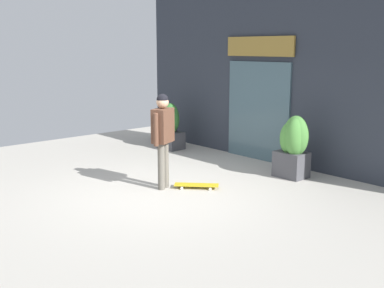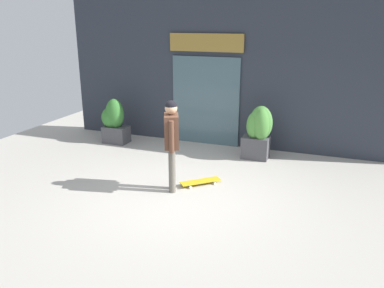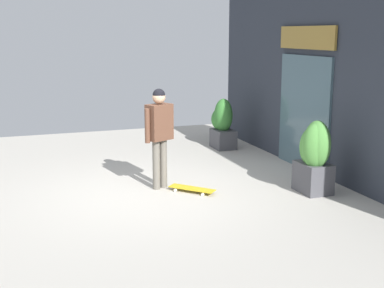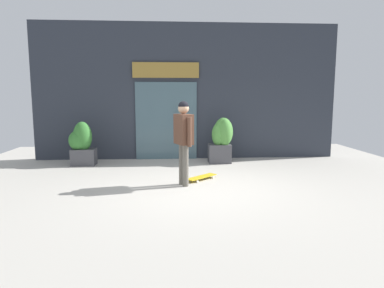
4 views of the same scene
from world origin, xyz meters
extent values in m
plane|color=#B2ADA3|center=(0.00, 0.00, 0.00)|extent=(12.00, 12.00, 0.00)
cube|color=#2D333D|center=(0.00, 3.39, 1.98)|extent=(8.88, 0.25, 3.96)
cube|color=#47606B|center=(-0.62, 3.25, 1.13)|extent=(1.79, 0.06, 2.26)
cube|color=olive|center=(-0.61, 3.23, 2.60)|extent=(1.91, 0.05, 0.44)
cylinder|color=#666056|center=(-0.27, 0.22, 0.44)|extent=(0.13, 0.13, 0.88)
cylinder|color=#666056|center=(-0.20, 0.07, 0.44)|extent=(0.13, 0.13, 0.88)
cube|color=brown|center=(-0.24, 0.14, 1.19)|extent=(0.41, 0.50, 0.62)
cylinder|color=brown|center=(-0.34, 0.38, 1.15)|extent=(0.09, 0.09, 0.59)
cylinder|color=brown|center=(-0.13, -0.10, 1.15)|extent=(0.09, 0.09, 0.59)
sphere|color=tan|center=(-0.24, 0.14, 1.61)|extent=(0.23, 0.23, 0.23)
sphere|color=black|center=(-0.24, 0.14, 1.65)|extent=(0.21, 0.21, 0.21)
cube|color=gold|center=(0.18, 0.59, 0.07)|extent=(0.75, 0.72, 0.02)
cylinder|color=silver|center=(0.29, 0.86, 0.03)|extent=(0.06, 0.06, 0.05)
cylinder|color=silver|center=(0.46, 0.68, 0.03)|extent=(0.06, 0.06, 0.05)
cylinder|color=silver|center=(-0.09, 0.50, 0.03)|extent=(0.06, 0.06, 0.05)
cylinder|color=silver|center=(0.07, 0.33, 0.03)|extent=(0.06, 0.06, 0.05)
cube|color=#47474C|center=(0.87, 2.55, 0.26)|extent=(0.62, 0.47, 0.52)
ellipsoid|color=#4C8C3D|center=(1.00, 2.47, 0.85)|extent=(0.39, 0.44, 0.77)
ellipsoid|color=#4C8C3D|center=(0.97, 2.53, 0.86)|extent=(0.54, 0.42, 0.81)
ellipsoid|color=#4C8C3D|center=(0.83, 2.51, 0.80)|extent=(0.37, 0.39, 0.65)
cube|color=#47474C|center=(-2.85, 2.46, 0.22)|extent=(0.63, 0.46, 0.44)
ellipsoid|color=#387A33|center=(-2.98, 2.46, 0.68)|extent=(0.50, 0.47, 0.55)
ellipsoid|color=#387A33|center=(-2.86, 2.46, 0.78)|extent=(0.50, 0.43, 0.80)
camera|label=1|loc=(6.39, -5.08, 2.58)|focal=43.93mm
camera|label=2|loc=(2.57, -6.29, 3.16)|focal=37.01mm
camera|label=3|loc=(8.21, -2.27, 2.69)|focal=48.29mm
camera|label=4|loc=(-0.54, -6.92, 1.87)|focal=32.26mm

